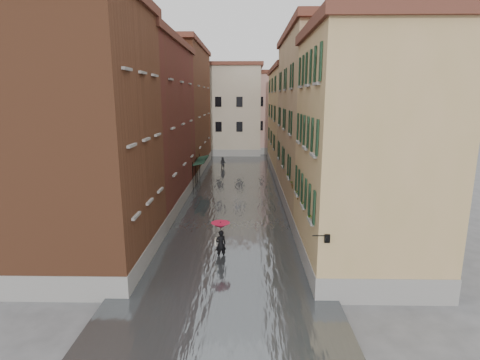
{
  "coord_description": "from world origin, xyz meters",
  "views": [
    {
      "loc": [
        1.06,
        -20.47,
        8.63
      ],
      "look_at": [
        0.59,
        4.91,
        3.0
      ],
      "focal_mm": 28.0,
      "sensor_mm": 36.0,
      "label": 1
    }
  ],
  "objects": [
    {
      "name": "building_right_near",
      "position": [
        7.0,
        -2.0,
        5.75
      ],
      "size": [
        6.0,
        8.0,
        11.5
      ],
      "primitive_type": "cube",
      "color": "tan",
      "rests_on": "ground"
    },
    {
      "name": "building_left_far",
      "position": [
        -7.0,
        24.0,
        7.0
      ],
      "size": [
        6.0,
        16.0,
        14.0
      ],
      "primitive_type": "cube",
      "color": "brown",
      "rests_on": "ground"
    },
    {
      "name": "ground",
      "position": [
        0.0,
        0.0,
        0.0
      ],
      "size": [
        120.0,
        120.0,
        0.0
      ],
      "primitive_type": "plane",
      "color": "#515153",
      "rests_on": "ground"
    },
    {
      "name": "pedestrian_far",
      "position": [
        -1.83,
        24.22,
        0.76
      ],
      "size": [
        0.83,
        0.7,
        1.53
      ],
      "primitive_type": "imported",
      "rotation": [
        0.0,
        0.0,
        -0.17
      ],
      "color": "black",
      "rests_on": "ground"
    },
    {
      "name": "building_left_near",
      "position": [
        -7.0,
        -2.0,
        6.5
      ],
      "size": [
        6.0,
        8.0,
        13.0
      ],
      "primitive_type": "cube",
      "color": "brown",
      "rests_on": "ground"
    },
    {
      "name": "building_right_mid",
      "position": [
        7.0,
        9.0,
        6.5
      ],
      "size": [
        6.0,
        14.0,
        13.0
      ],
      "primitive_type": "cube",
      "color": "tan",
      "rests_on": "ground"
    },
    {
      "name": "window_planters",
      "position": [
        4.12,
        0.39,
        3.51
      ],
      "size": [
        0.59,
        10.26,
        0.84
      ],
      "color": "#9F4434",
      "rests_on": "ground"
    },
    {
      "name": "building_end_pink",
      "position": [
        6.0,
        40.0,
        6.0
      ],
      "size": [
        10.0,
        9.0,
        12.0
      ],
      "primitive_type": "cube",
      "color": "tan",
      "rests_on": "ground"
    },
    {
      "name": "building_left_mid",
      "position": [
        -7.0,
        9.0,
        6.25
      ],
      "size": [
        6.0,
        14.0,
        12.5
      ],
      "primitive_type": "cube",
      "color": "#591E1C",
      "rests_on": "ground"
    },
    {
      "name": "building_right_far",
      "position": [
        7.0,
        24.0,
        5.75
      ],
      "size": [
        6.0,
        16.0,
        11.5
      ],
      "primitive_type": "cube",
      "color": "tan",
      "rests_on": "ground"
    },
    {
      "name": "pedestrian_main",
      "position": [
        -0.34,
        -1.45,
        1.3
      ],
      "size": [
        1.04,
        1.04,
        2.06
      ],
      "color": "black",
      "rests_on": "ground"
    },
    {
      "name": "floodwater",
      "position": [
        0.0,
        13.0,
        0.1
      ],
      "size": [
        10.0,
        60.0,
        0.2
      ],
      "primitive_type": "cube",
      "color": "#505458",
      "rests_on": "ground"
    },
    {
      "name": "awning_near",
      "position": [
        -3.49,
        14.94,
        2.47
      ],
      "size": [
        1.09,
        3.01,
        2.8
      ],
      "color": "black",
      "rests_on": "ground"
    },
    {
      "name": "building_end_cream",
      "position": [
        -3.0,
        38.0,
        6.5
      ],
      "size": [
        12.0,
        9.0,
        13.0
      ],
      "primitive_type": "cube",
      "color": "#BCAD95",
      "rests_on": "ground"
    },
    {
      "name": "wall_lantern",
      "position": [
        4.33,
        -6.0,
        3.01
      ],
      "size": [
        0.71,
        0.22,
        0.35
      ],
      "color": "black",
      "rests_on": "ground"
    },
    {
      "name": "awning_far",
      "position": [
        -3.48,
        16.87,
        2.47
      ],
      "size": [
        1.09,
        3.29,
        2.8
      ],
      "color": "black",
      "rests_on": "ground"
    }
  ]
}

